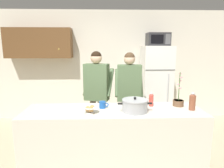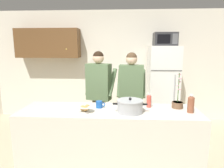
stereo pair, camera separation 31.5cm
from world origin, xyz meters
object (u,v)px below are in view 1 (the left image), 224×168
refrigerator (156,85)px  potted_orchid (178,101)px  bread_bowl (90,109)px  microwave (158,39)px  bottle_near_edge (151,100)px  coffee_mug (103,105)px  bottle_mid_counter (192,102)px  person_near_pot (97,87)px  cooking_pot (135,106)px  person_by_sink (129,88)px

refrigerator → potted_orchid: size_ratio=3.64×
bread_bowl → potted_orchid: (1.24, 0.27, 0.02)m
microwave → bottle_near_edge: bearing=-106.8°
coffee_mug → bottle_near_edge: bottle_near_edge is taller
bottle_mid_counter → potted_orchid: (-0.12, 0.19, -0.05)m
person_near_pot → potted_orchid: 1.42m
microwave → coffee_mug: (-1.20, -1.75, -0.95)m
cooking_pot → bread_bowl: (-0.58, -0.04, -0.03)m
person_by_sink → microwave: bearing=52.3°
person_near_pot → person_by_sink: 0.57m
potted_orchid → microwave: bearing=86.1°
cooking_pot → bottle_mid_counter: 0.78m
coffee_mug → bread_bowl: (-0.16, -0.21, 0.00)m
bread_bowl → potted_orchid: potted_orchid is taller
cooking_pot → bread_bowl: size_ratio=2.35×
coffee_mug → bread_bowl: bread_bowl is taller
microwave → coffee_mug: bearing=-124.4°
person_by_sink → bottle_near_edge: size_ratio=8.32×
refrigerator → cooking_pot: bearing=-111.8°
coffee_mug → bottle_near_edge: bearing=5.4°
person_near_pot → person_by_sink: size_ratio=1.01×
refrigerator → potted_orchid: bearing=-93.9°
refrigerator → person_by_sink: size_ratio=1.07×
person_near_pot → microwave: bearing=35.2°
bread_bowl → potted_orchid: 1.27m
coffee_mug → person_by_sink: bearing=59.9°
bottle_mid_counter → person_by_sink: bearing=128.6°
person_near_pot → coffee_mug: (0.11, -0.82, -0.09)m
refrigerator → person_by_sink: bearing=-127.1°
refrigerator → bread_bowl: 2.40m
person_near_pot → cooking_pot: bearing=-61.8°
cooking_pot → microwave: bearing=68.0°
person_by_sink → coffee_mug: size_ratio=12.69×
person_by_sink → bottle_mid_counter: (0.74, -0.92, -0.00)m
coffee_mug → bottle_near_edge: size_ratio=0.66×
microwave → person_by_sink: bearing=-127.7°
coffee_mug → bread_bowl: bearing=-126.6°
person_by_sink → cooking_pot: person_by_sink is taller
microwave → person_by_sink: size_ratio=0.29×
person_by_sink → bread_bowl: 1.18m
person_by_sink → cooking_pot: size_ratio=3.73×
refrigerator → bottle_near_edge: (-0.51, -1.70, 0.13)m
bottle_near_edge → refrigerator: bearing=73.4°
coffee_mug → bread_bowl: size_ratio=0.69×
bread_bowl → bottle_near_edge: (0.84, 0.28, 0.05)m
cooking_pot → bottle_near_edge: bearing=41.3°
person_near_pot → bread_bowl: bearing=-92.5°
person_near_pot → cooking_pot: size_ratio=3.78×
person_near_pot → bottle_mid_counter: person_near_pot is taller
bread_bowl → person_near_pot: bearing=87.5°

